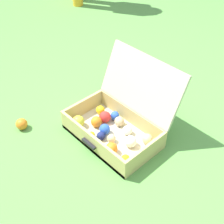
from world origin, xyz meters
name	(u,v)px	position (x,y,z in m)	size (l,w,h in m)	color
ground_plane	(105,129)	(0.00, 0.00, 0.00)	(16.00, 16.00, 0.00)	#569342
open_suitcase	(118,121)	(0.08, 0.03, 0.10)	(0.58, 0.52, 0.47)	beige
stray_ball_on_grass	(22,124)	(-0.38, -0.40, 0.04)	(0.08, 0.08, 0.08)	orange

